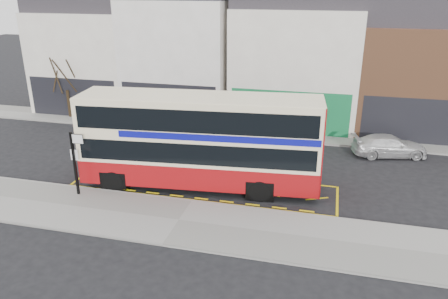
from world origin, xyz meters
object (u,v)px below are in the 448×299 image
(double_decker_bus, at_px, (201,140))
(street_tree_right, at_px, (344,84))
(bus_stop_post, at_px, (75,158))
(car_grey, at_px, (197,129))
(car_white, at_px, (389,146))
(car_silver, at_px, (148,126))
(street_tree_left, at_px, (64,66))

(double_decker_bus, relative_size, street_tree_right, 2.34)
(bus_stop_post, bearing_deg, double_decker_bus, 23.64)
(double_decker_bus, height_order, car_grey, double_decker_bus)
(car_white, bearing_deg, car_silver, 76.88)
(street_tree_right, bearing_deg, car_grey, -160.95)
(bus_stop_post, bearing_deg, car_silver, 90.73)
(double_decker_bus, xyz_separation_m, bus_stop_post, (-5.66, -2.72, -0.47))
(double_decker_bus, relative_size, street_tree_left, 2.03)
(double_decker_bus, distance_m, car_grey, 7.66)
(car_white, relative_size, street_tree_right, 0.84)
(bus_stop_post, relative_size, street_tree_left, 0.54)
(double_decker_bus, distance_m, street_tree_right, 12.57)
(car_silver, bearing_deg, car_grey, -86.52)
(car_white, xyz_separation_m, street_tree_left, (-23.92, 2.28, 3.55))
(car_silver, relative_size, street_tree_right, 0.70)
(double_decker_bus, height_order, car_silver, double_decker_bus)
(car_silver, bearing_deg, street_tree_right, -71.84)
(car_grey, bearing_deg, street_tree_right, -86.73)
(bus_stop_post, xyz_separation_m, street_tree_right, (12.77, 13.03, 1.54))
(car_grey, bearing_deg, car_white, -105.87)
(car_grey, height_order, street_tree_right, street_tree_right)
(bus_stop_post, xyz_separation_m, car_grey, (3.19, 9.73, -1.40))
(street_tree_left, bearing_deg, car_white, -5.45)
(car_grey, bearing_deg, car_silver, 73.32)
(street_tree_right, bearing_deg, car_silver, -166.21)
(car_silver, height_order, car_grey, car_grey)
(car_white, bearing_deg, bus_stop_post, 108.68)
(car_silver, distance_m, street_tree_left, 8.70)
(car_grey, distance_m, car_white, 12.63)
(double_decker_bus, relative_size, bus_stop_post, 3.77)
(double_decker_bus, xyz_separation_m, car_white, (10.16, 6.99, -1.94))
(bus_stop_post, bearing_deg, car_grey, 69.78)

